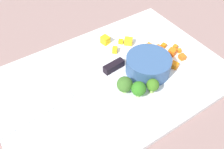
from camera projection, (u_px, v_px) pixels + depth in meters
The scene contains 22 objects.
ground_plane at pixel (112, 81), 0.61m from camera, with size 4.00×4.00×0.00m, color gray.
cutting_board at pixel (112, 79), 0.61m from camera, with size 0.55×0.37×0.01m, color white.
prep_bowl at pixel (148, 65), 0.60m from camera, with size 0.11×0.11×0.04m, color #35578A.
chef_knife at pixel (81, 86), 0.58m from camera, with size 0.35×0.05×0.02m.
carrot_dice_0 at pixel (182, 57), 0.65m from camera, with size 0.01×0.02×0.01m, color orange.
carrot_dice_1 at pixel (144, 51), 0.66m from camera, with size 0.01×0.01×0.01m, color orange.
carrot_dice_2 at pixel (157, 49), 0.67m from camera, with size 0.02×0.02×0.02m, color orange.
carrot_dice_3 at pixel (179, 51), 0.67m from camera, with size 0.01×0.01×0.01m, color orange.
carrot_dice_4 at pixel (155, 53), 0.66m from camera, with size 0.01×0.01×0.01m, color orange.
carrot_dice_5 at pixel (172, 52), 0.66m from camera, with size 0.02×0.02×0.02m, color orange.
carrot_dice_6 at pixel (165, 56), 0.65m from camera, with size 0.02×0.02×0.01m, color orange.
carrot_dice_7 at pixel (149, 45), 0.68m from camera, with size 0.01×0.01×0.01m, color orange.
carrot_dice_8 at pixel (174, 65), 0.62m from camera, with size 0.02×0.02×0.01m, color orange.
carrot_dice_9 at pixel (175, 47), 0.68m from camera, with size 0.01×0.01×0.01m, color orange.
carrot_dice_10 at pixel (164, 46), 0.68m from camera, with size 0.01×0.01×0.01m, color orange.
pepper_dice_0 at pixel (121, 42), 0.69m from camera, with size 0.01×0.01×0.01m, color yellow.
pepper_dice_1 at pixel (115, 50), 0.66m from camera, with size 0.02×0.01×0.01m, color yellow.
pepper_dice_2 at pixel (105, 40), 0.69m from camera, with size 0.02×0.02×0.02m, color yellow.
pepper_dice_3 at pixel (128, 41), 0.69m from camera, with size 0.02×0.02×0.02m, color yellow.
broccoli_floret_0 at pixel (125, 84), 0.56m from camera, with size 0.04×0.04×0.04m.
broccoli_floret_1 at pixel (139, 89), 0.55m from camera, with size 0.03×0.03×0.04m.
broccoli_floret_2 at pixel (153, 85), 0.56m from camera, with size 0.03×0.03×0.04m.
Camera 1 is at (0.23, 0.34, 0.46)m, focal length 40.29 mm.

